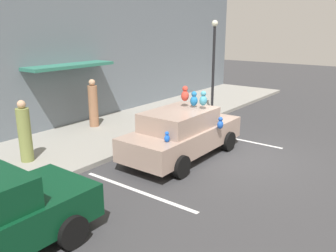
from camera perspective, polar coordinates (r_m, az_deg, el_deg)
ground_plane at (r=11.20m, az=11.37°, el=-5.17°), size 60.00×60.00×0.00m
sidewalk at (r=13.93m, az=-7.39°, el=-0.45°), size 24.00×4.00×0.15m
storefront_building at (r=14.97m, az=-13.89°, el=12.50°), size 24.00×1.25×6.40m
parking_stripe_front at (r=13.08m, az=10.78°, el=-2.02°), size 0.12×3.60×0.01m
parking_stripe_rear at (r=8.94m, az=-5.01°, el=-10.51°), size 0.12×3.60×0.01m
plush_covered_car at (r=10.84m, az=2.37°, el=-1.08°), size 4.41×2.04×2.21m
teddy_bear_on_sidewalk at (r=14.23m, az=0.24°, el=1.87°), size 0.41×0.34×0.79m
street_lamp_post at (r=16.03m, az=7.47°, el=11.05°), size 0.28×0.28×4.10m
pedestrian_near_shopfront at (r=10.92m, az=-22.37°, el=-1.11°), size 0.37×0.37×1.83m
pedestrian_walking_past at (r=14.03m, az=-12.12°, el=3.44°), size 0.37×0.37×1.88m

